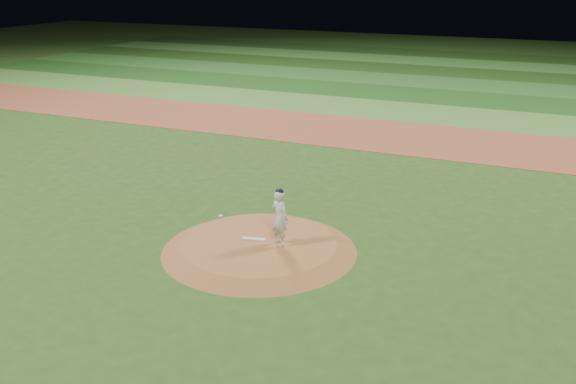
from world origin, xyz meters
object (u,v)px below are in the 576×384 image
(rosin_bag, at_px, (221,216))
(pitcher_on_mound, at_px, (280,217))
(pitchers_mound, at_px, (259,246))
(pitching_rubber, at_px, (254,239))

(rosin_bag, bearing_deg, pitcher_on_mound, -24.09)
(pitchers_mound, bearing_deg, rosin_bag, 147.42)
(pitchers_mound, xyz_separation_m, pitcher_on_mound, (0.59, 0.11, 0.93))
(pitching_rubber, height_order, rosin_bag, rosin_bag)
(pitchers_mound, bearing_deg, pitching_rubber, 154.86)
(pitching_rubber, xyz_separation_m, pitcher_on_mound, (0.80, 0.01, 0.79))
(pitchers_mound, bearing_deg, pitcher_on_mound, 10.70)
(pitchers_mound, relative_size, rosin_bag, 41.80)
(pitcher_on_mound, bearing_deg, pitching_rubber, -179.44)
(pitching_rubber, bearing_deg, rosin_bag, 133.55)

